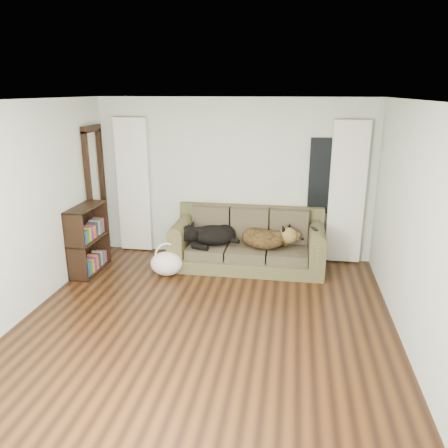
% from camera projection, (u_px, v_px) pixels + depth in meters
% --- Properties ---
extents(floor, '(5.00, 5.00, 0.00)m').
position_uv_depth(floor, '(204.00, 328.00, 5.16)').
color(floor, black).
rests_on(floor, ground).
extents(ceiling, '(5.00, 5.00, 0.00)m').
position_uv_depth(ceiling, '(200.00, 100.00, 4.40)').
color(ceiling, white).
rests_on(ceiling, ground).
extents(wall_back, '(4.50, 0.04, 2.60)m').
position_uv_depth(wall_back, '(234.00, 179.00, 7.14)').
color(wall_back, beige).
rests_on(wall_back, ground).
extents(wall_left, '(0.04, 5.00, 2.60)m').
position_uv_depth(wall_left, '(15.00, 214.00, 5.12)').
color(wall_left, beige).
rests_on(wall_left, ground).
extents(wall_right, '(0.04, 5.00, 2.60)m').
position_uv_depth(wall_right, '(419.00, 234.00, 4.43)').
color(wall_right, beige).
rests_on(wall_right, ground).
extents(curtain_left, '(0.55, 0.08, 2.25)m').
position_uv_depth(curtain_left, '(134.00, 186.00, 7.37)').
color(curtain_left, white).
rests_on(curtain_left, ground).
extents(curtain_right, '(0.55, 0.08, 2.25)m').
position_uv_depth(curtain_right, '(347.00, 193.00, 6.83)').
color(curtain_right, white).
rests_on(curtain_right, ground).
extents(window_pane, '(0.50, 0.03, 1.20)m').
position_uv_depth(window_pane, '(325.00, 176.00, 6.86)').
color(window_pane, black).
rests_on(window_pane, wall_back).
extents(door_casing, '(0.07, 0.60, 2.10)m').
position_uv_depth(door_casing, '(97.00, 195.00, 7.12)').
color(door_casing, black).
rests_on(door_casing, ground).
extents(sofa, '(2.36, 1.02, 0.97)m').
position_uv_depth(sofa, '(248.00, 240.00, 6.85)').
color(sofa, brown).
rests_on(sofa, floor).
extents(dog_black_lab, '(0.79, 0.60, 0.31)m').
position_uv_depth(dog_black_lab, '(211.00, 236.00, 6.91)').
color(dog_black_lab, black).
rests_on(dog_black_lab, sofa).
extents(dog_shepherd, '(0.84, 0.72, 0.32)m').
position_uv_depth(dog_shepherd, '(266.00, 239.00, 6.76)').
color(dog_shepherd, black).
rests_on(dog_shepherd, sofa).
extents(tv_remote, '(0.12, 0.20, 0.02)m').
position_uv_depth(tv_remote, '(314.00, 229.00, 6.47)').
color(tv_remote, black).
rests_on(tv_remote, sofa).
extents(tote_bag, '(0.55, 0.46, 0.36)m').
position_uv_depth(tote_bag, '(167.00, 265.00, 6.62)').
color(tote_bag, white).
rests_on(tote_bag, floor).
extents(bookshelf, '(0.37, 0.85, 1.04)m').
position_uv_depth(bookshelf, '(88.00, 240.00, 6.66)').
color(bookshelf, black).
rests_on(bookshelf, floor).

